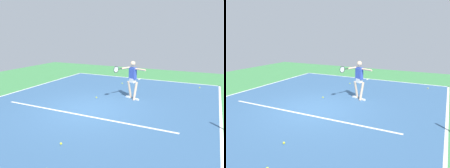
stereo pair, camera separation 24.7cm
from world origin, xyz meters
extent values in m
plane|color=#428E4C|center=(0.00, 0.00, 0.00)|extent=(22.22, 22.22, 0.00)
cube|color=#38608E|center=(0.00, 0.00, 0.00)|extent=(9.91, 13.60, 0.00)
cube|color=white|center=(0.00, -6.75, 0.00)|extent=(9.91, 0.10, 0.01)
cube|color=white|center=(-4.90, 0.00, 0.00)|extent=(0.10, 13.60, 0.01)
cube|color=white|center=(4.90, 0.00, 0.00)|extent=(0.10, 13.60, 0.01)
cube|color=white|center=(0.00, 0.66, 0.00)|extent=(7.43, 0.10, 0.01)
cube|color=white|center=(0.00, -6.55, 0.00)|extent=(0.10, 0.30, 0.01)
cylinder|color=beige|center=(-1.28, -2.09, 0.42)|extent=(0.21, 0.31, 0.86)
cube|color=white|center=(-1.36, -2.05, 0.04)|extent=(0.26, 0.18, 0.07)
cylinder|color=beige|center=(-0.95, -2.22, 0.42)|extent=(0.21, 0.31, 0.86)
cube|color=white|center=(-0.86, -2.25, 0.04)|extent=(0.26, 0.18, 0.07)
cube|color=white|center=(-1.11, -2.15, 0.90)|extent=(0.30, 0.28, 0.20)
cube|color=#334CB2|center=(-1.11, -2.15, 1.24)|extent=(0.38, 0.29, 0.56)
sphere|color=beige|center=(-1.11, -2.15, 1.69)|extent=(0.23, 0.23, 0.23)
cylinder|color=beige|center=(-1.53, -1.99, 1.47)|extent=(0.55, 0.28, 0.08)
cylinder|color=beige|center=(-0.85, -1.95, 1.50)|extent=(0.28, 0.55, 0.08)
cylinder|color=black|center=(-0.71, -1.59, 1.50)|extent=(0.11, 0.22, 0.03)
torus|color=black|center=(-0.62, -1.36, 1.50)|extent=(0.13, 0.28, 0.29)
cylinder|color=silver|center=(-0.62, -1.36, 1.50)|extent=(0.09, 0.23, 0.25)
sphere|color=yellow|center=(-3.87, -5.71, 0.03)|extent=(0.07, 0.07, 0.07)
sphere|color=yellow|center=(0.49, -1.52, 0.03)|extent=(0.07, 0.07, 0.07)
sphere|color=#C6E53D|center=(0.52, -4.81, 0.03)|extent=(0.07, 0.07, 0.07)
sphere|color=yellow|center=(-0.81, 2.79, 0.03)|extent=(0.07, 0.07, 0.07)
camera|label=1|loc=(-4.47, 7.14, 3.06)|focal=34.54mm
camera|label=2|loc=(-4.69, 7.03, 3.06)|focal=34.54mm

